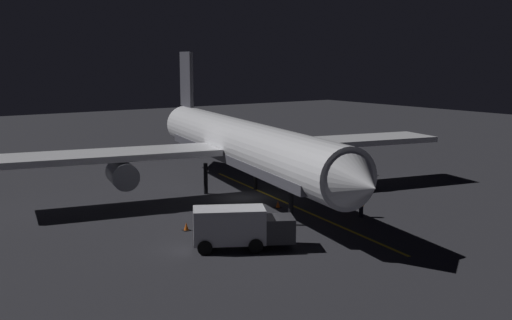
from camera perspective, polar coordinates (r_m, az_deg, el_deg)
ground_plane at (r=51.53m, az=-1.28°, el=-3.66°), size 180.00×180.00×0.20m
apron_guide_stripe at (r=49.41m, az=3.09°, el=-4.11°), size 5.01×29.17×0.01m
airliner at (r=51.29m, az=-1.57°, el=1.44°), size 39.27×40.20×12.29m
baggage_truck at (r=37.64m, az=-1.63°, el=-6.36°), size 6.37×4.75×2.58m
catering_truck at (r=60.76m, az=6.88°, el=-0.48°), size 6.10×2.42×2.25m
ground_crew_worker at (r=45.80m, az=9.78°, el=-4.19°), size 0.40×0.40×1.74m
traffic_cone_near_left at (r=48.11m, az=2.06°, el=-4.18°), size 0.50×0.50×0.55m
traffic_cone_near_right at (r=42.11m, az=-6.52°, el=-6.21°), size 0.50×0.50×0.55m
traffic_cone_under_wing at (r=50.54m, az=8.90°, el=-3.62°), size 0.50×0.50×0.55m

